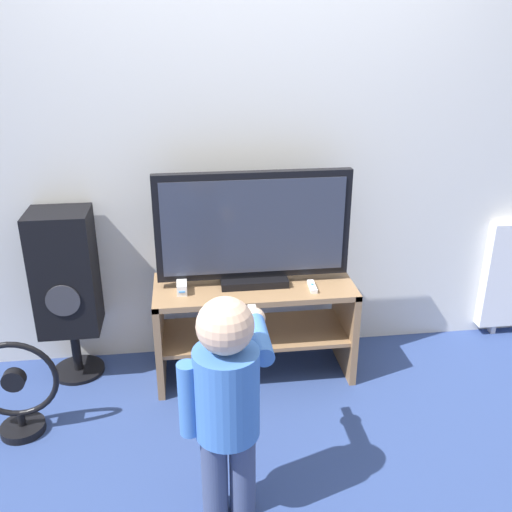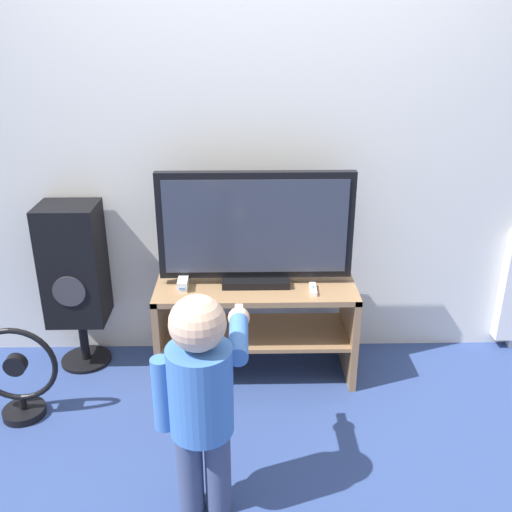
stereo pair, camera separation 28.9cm
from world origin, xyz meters
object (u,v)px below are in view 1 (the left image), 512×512
at_px(speaker_tower, 66,276).
at_px(child, 227,393).
at_px(remote_primary, 312,287).
at_px(game_console, 182,284).
at_px(floor_fan, 16,393).
at_px(television, 253,230).

bearing_deg(speaker_tower, child, -54.75).
relative_size(remote_primary, child, 0.14).
bearing_deg(game_console, floor_fan, -155.35).
height_order(child, floor_fan, child).
distance_m(television, remote_primary, 0.43).
xyz_separation_m(game_console, remote_primary, (0.68, -0.08, -0.02)).
xyz_separation_m(child, speaker_tower, (-0.77, 1.09, 0.03)).
distance_m(child, speaker_tower, 1.33).
distance_m(television, child, 1.05).
height_order(television, game_console, television).
relative_size(speaker_tower, floor_fan, 1.90).
height_order(remote_primary, child, child).
distance_m(television, floor_fan, 1.39).
xyz_separation_m(television, speaker_tower, (-0.99, 0.09, -0.24)).
xyz_separation_m(game_console, floor_fan, (-0.80, -0.37, -0.34)).
bearing_deg(television, floor_fan, -161.45).
height_order(television, child, television).
xyz_separation_m(television, floor_fan, (-1.18, -0.40, -0.62)).
bearing_deg(child, speaker_tower, 125.25).
height_order(remote_primary, floor_fan, remote_primary).
bearing_deg(game_console, speaker_tower, 168.52).
bearing_deg(game_console, child, -80.58).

